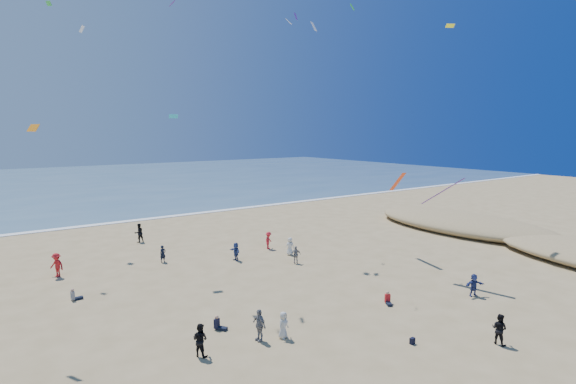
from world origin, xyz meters
TOP-DOWN VIEW (x-y plane):
  - ocean at (0.00, 95.00)m, footprint 220.00×100.00m
  - surf_line at (0.00, 45.00)m, footprint 220.00×1.20m
  - standing_flyers at (3.30, 18.04)m, footprint 27.11×36.99m
  - seated_group at (0.59, 5.13)m, footprint 17.53×28.55m
  - navy_bag at (6.51, 2.97)m, footprint 0.28×0.18m
  - kites_aloft at (9.69, 13.20)m, footprint 47.43×42.70m

SIDE VIEW (x-z plane):
  - ocean at x=0.00m, z-range 0.00..0.06m
  - surf_line at x=0.00m, z-range 0.00..0.08m
  - navy_bag at x=6.51m, z-range 0.00..0.34m
  - seated_group at x=0.59m, z-range 0.00..0.84m
  - standing_flyers at x=3.30m, z-range -0.12..1.80m
  - kites_aloft at x=9.69m, z-range -0.78..28.50m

